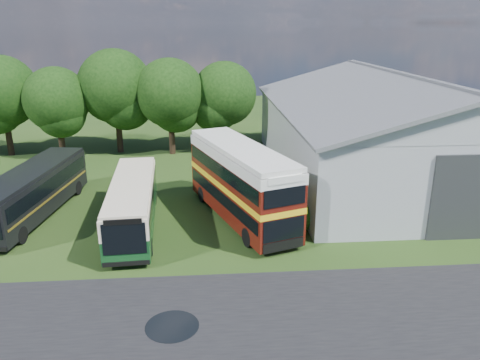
{
  "coord_description": "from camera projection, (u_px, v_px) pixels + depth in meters",
  "views": [
    {
      "loc": [
        -0.02,
        -19.27,
        11.71
      ],
      "look_at": [
        2.14,
        8.0,
        2.51
      ],
      "focal_mm": 35.0,
      "sensor_mm": 36.0,
      "label": 1
    }
  ],
  "objects": [
    {
      "name": "ground",
      "position": [
        208.0,
        286.0,
        21.94
      ],
      "size": [
        120.0,
        120.0,
        0.0
      ],
      "primitive_type": "plane",
      "color": "#1C3711",
      "rests_on": "ground"
    },
    {
      "name": "asphalt_road",
      "position": [
        282.0,
        321.0,
        19.33
      ],
      "size": [
        60.0,
        8.0,
        0.02
      ],
      "primitive_type": "cube",
      "color": "black",
      "rests_on": "ground"
    },
    {
      "name": "puddle",
      "position": [
        172.0,
        327.0,
        18.99
      ],
      "size": [
        2.2,
        2.2,
        0.01
      ],
      "primitive_type": "cylinder",
      "color": "black",
      "rests_on": "ground"
    },
    {
      "name": "storage_shed",
      "position": [
        394.0,
        124.0,
        36.84
      ],
      "size": [
        18.8,
        24.8,
        8.15
      ],
      "color": "gray",
      "rests_on": "ground"
    },
    {
      "name": "tree_left_a",
      "position": [
        2.0,
        92.0,
        41.87
      ],
      "size": [
        6.46,
        6.46,
        9.12
      ],
      "color": "black",
      "rests_on": "ground"
    },
    {
      "name": "tree_left_b",
      "position": [
        57.0,
        100.0,
        41.5
      ],
      "size": [
        5.78,
        5.78,
        8.16
      ],
      "color": "black",
      "rests_on": "ground"
    },
    {
      "name": "tree_mid",
      "position": [
        115.0,
        87.0,
        42.8
      ],
      "size": [
        6.8,
        6.8,
        9.6
      ],
      "color": "black",
      "rests_on": "ground"
    },
    {
      "name": "tree_right_a",
      "position": [
        170.0,
        93.0,
        42.39
      ],
      "size": [
        6.26,
        6.26,
        8.83
      ],
      "color": "black",
      "rests_on": "ground"
    },
    {
      "name": "tree_right_b",
      "position": [
        224.0,
        94.0,
        43.6
      ],
      "size": [
        5.98,
        5.98,
        8.45
      ],
      "color": "black",
      "rests_on": "ground"
    },
    {
      "name": "shrub_front",
      "position": [
        300.0,
        229.0,
        28.03
      ],
      "size": [
        1.7,
        1.7,
        1.7
      ],
      "primitive_type": "sphere",
      "color": "#194714",
      "rests_on": "ground"
    },
    {
      "name": "shrub_mid",
      "position": [
        294.0,
        216.0,
        29.92
      ],
      "size": [
        1.6,
        1.6,
        1.6
      ],
      "primitive_type": "sphere",
      "color": "#194714",
      "rests_on": "ground"
    },
    {
      "name": "shrub_back",
      "position": [
        288.0,
        204.0,
        31.81
      ],
      "size": [
        1.8,
        1.8,
        1.8
      ],
      "primitive_type": "sphere",
      "color": "#194714",
      "rests_on": "ground"
    },
    {
      "name": "bus_green_single",
      "position": [
        133.0,
        204.0,
        27.68
      ],
      "size": [
        3.09,
        10.72,
        2.92
      ],
      "rotation": [
        0.0,
        0.0,
        0.06
      ],
      "color": "black",
      "rests_on": "ground"
    },
    {
      "name": "bus_maroon_double",
      "position": [
        241.0,
        183.0,
        28.76
      ],
      "size": [
        6.28,
        11.26,
        4.71
      ],
      "rotation": [
        0.0,
        0.0,
        0.34
      ],
      "color": "black",
      "rests_on": "ground"
    },
    {
      "name": "bus_dark_single",
      "position": [
        33.0,
        191.0,
        29.44
      ],
      "size": [
        4.18,
        11.42,
        3.08
      ],
      "rotation": [
        0.0,
        0.0,
        -0.15
      ],
      "color": "black",
      "rests_on": "ground"
    }
  ]
}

